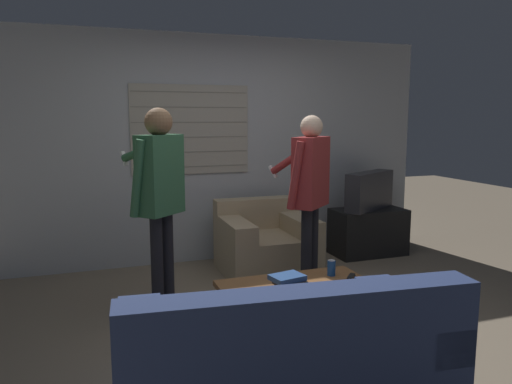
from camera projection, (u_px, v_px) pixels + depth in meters
The scene contains 12 objects.
ground_plane at pixel (280, 325), 3.98m from camera, with size 16.00×16.00×0.00m, color #7F705B.
wall_back at pixel (213, 149), 5.67m from camera, with size 5.20×0.08×2.55m.
couch_blue at pixel (284, 370), 2.64m from camera, with size 1.80×1.06×0.86m.
armchair_beige at pixel (265, 243), 5.34m from camera, with size 0.97×0.91×0.75m.
coffee_table at pixel (296, 288), 3.79m from camera, with size 1.15×0.59×0.39m.
tv_stand at pixel (368, 232), 6.00m from camera, with size 0.86×0.48×0.55m.
tv at pixel (369, 191), 5.92m from camera, with size 0.80×0.57×0.45m.
person_left_standing at pixel (159, 185), 4.04m from camera, with size 0.49×0.82×1.72m.
person_right_standing at pixel (310, 183), 4.50m from camera, with size 0.51×0.79×1.66m.
book_stack at pixel (288, 281), 3.71m from camera, with size 0.27×0.23×0.09m.
soda_can at pixel (331, 268), 3.98m from camera, with size 0.07×0.07×0.13m.
spare_remote at pixel (351, 277), 3.91m from camera, with size 0.12×0.12×0.02m.
Camera 1 is at (-1.45, -3.49, 1.65)m, focal length 35.00 mm.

